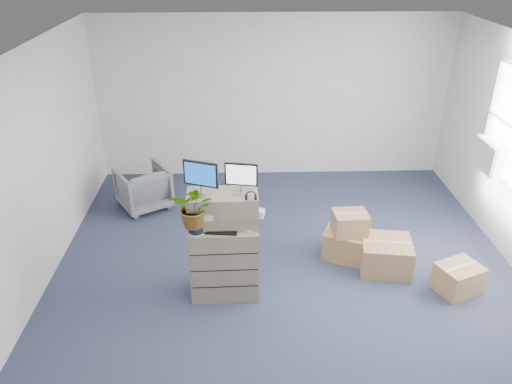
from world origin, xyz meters
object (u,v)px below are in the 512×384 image
at_px(monitor_left, 201,176).
at_px(monitor_right, 241,177).
at_px(filing_cabinet_lower, 224,259).
at_px(potted_plant, 195,212).
at_px(water_bottle, 227,216).
at_px(office_chair, 143,186).
at_px(keyboard, 221,231).

bearing_deg(monitor_left, monitor_right, 23.79).
bearing_deg(filing_cabinet_lower, potted_plant, -157.54).
relative_size(filing_cabinet_lower, potted_plant, 1.61).
bearing_deg(water_bottle, office_chair, 122.99).
bearing_deg(water_bottle, monitor_left, -175.00).
relative_size(monitor_left, potted_plant, 0.69).
relative_size(monitor_right, office_chair, 0.49).
relative_size(potted_plant, office_chair, 0.79).
distance_m(filing_cabinet_lower, monitor_right, 1.09).
xyz_separation_m(filing_cabinet_lower, keyboard, (-0.02, -0.12, 0.48)).
distance_m(filing_cabinet_lower, keyboard, 0.49).
height_order(filing_cabinet_lower, monitor_left, monitor_left).
bearing_deg(monitor_left, filing_cabinet_lower, 15.77).
height_order(keyboard, office_chair, keyboard).
distance_m(filing_cabinet_lower, potted_plant, 0.80).
bearing_deg(monitor_right, monitor_left, -166.42).
height_order(monitor_left, water_bottle, monitor_left).
distance_m(filing_cabinet_lower, monitor_left, 1.11).
relative_size(water_bottle, potted_plant, 0.38).
xyz_separation_m(monitor_left, keyboard, (0.20, -0.14, -0.61)).
xyz_separation_m(monitor_left, water_bottle, (0.27, 0.02, -0.51)).
bearing_deg(keyboard, monitor_right, 41.88).
bearing_deg(monitor_left, potted_plant, -94.38).
relative_size(filing_cabinet_lower, office_chair, 1.26).
bearing_deg(keyboard, office_chair, 127.88).
height_order(keyboard, potted_plant, potted_plant).
xyz_separation_m(filing_cabinet_lower, water_bottle, (0.04, 0.04, 0.58)).
distance_m(keyboard, water_bottle, 0.20).
xyz_separation_m(water_bottle, office_chair, (-1.38, 2.12, -0.67)).
bearing_deg(monitor_right, office_chair, 136.81).
xyz_separation_m(water_bottle, potted_plant, (-0.34, -0.18, 0.16)).
bearing_deg(filing_cabinet_lower, keyboard, -102.77).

